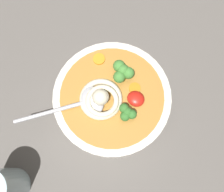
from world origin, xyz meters
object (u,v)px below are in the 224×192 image
object	(u,v)px
soup_bowl	(112,100)
soup_spoon	(84,102)
noodle_pile	(101,99)
drinking_glass	(1,188)

from	to	relation	value
soup_bowl	soup_spoon	size ratio (longest dim) A/B	1.58
soup_bowl	soup_spoon	world-z (taller)	soup_spoon
soup_bowl	noodle_pile	xyz separation A→B (cm)	(-1.40, -1.78, 4.13)
soup_bowl	drinking_glass	world-z (taller)	drinking_glass
soup_bowl	soup_spoon	xyz separation A→B (cm)	(-3.96, -3.79, 3.78)
noodle_pile	drinking_glass	world-z (taller)	drinking_glass
soup_bowl	drinking_glass	distance (cm)	26.26
noodle_pile	soup_bowl	bearing A→B (deg)	51.89
soup_bowl	noodle_pile	bearing A→B (deg)	-128.11
drinking_glass	soup_bowl	bearing A→B (deg)	68.41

